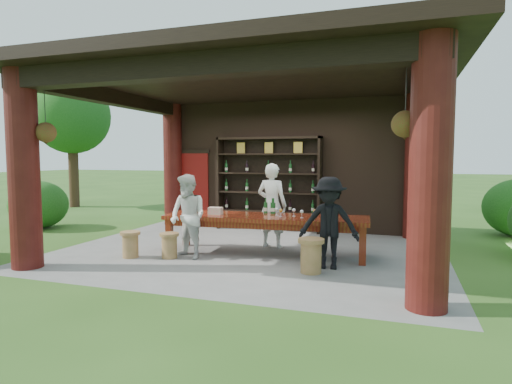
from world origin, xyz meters
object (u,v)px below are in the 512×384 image
(stool_near_right, at_px, (311,255))
(wine_shelf, at_px, (268,184))
(stool_near_left, at_px, (169,245))
(napkin_basket, at_px, (215,211))
(host, at_px, (272,205))
(guest_woman, at_px, (188,216))
(guest_man, at_px, (329,223))
(stool_far_left, at_px, (130,244))
(tasting_table, at_px, (265,221))

(stool_near_right, bearing_deg, wine_shelf, 116.69)
(stool_near_left, distance_m, napkin_basket, 1.11)
(host, relative_size, guest_woman, 1.12)
(wine_shelf, xyz_separation_m, guest_woman, (-0.52, -3.37, -0.41))
(guest_man, bearing_deg, wine_shelf, 119.88)
(napkin_basket, bearing_deg, stool_far_left, -145.42)
(host, relative_size, guest_man, 1.13)
(stool_near_right, relative_size, napkin_basket, 2.15)
(guest_woman, bearing_deg, stool_near_left, -139.73)
(stool_near_right, relative_size, guest_woman, 0.36)
(wine_shelf, xyz_separation_m, tasting_table, (0.74, -2.62, -0.55))
(guest_woman, bearing_deg, stool_near_right, 13.70)
(stool_near_left, bearing_deg, host, 45.59)
(guest_man, bearing_deg, stool_near_left, -178.16)
(stool_far_left, bearing_deg, guest_woman, 16.37)
(stool_near_left, bearing_deg, tasting_table, 28.86)
(wine_shelf, height_order, guest_man, wine_shelf)
(wine_shelf, height_order, stool_near_left, wine_shelf)
(tasting_table, distance_m, stool_far_left, 2.57)
(tasting_table, height_order, guest_man, guest_man)
(stool_near_left, relative_size, guest_man, 0.30)
(stool_far_left, bearing_deg, host, 37.92)
(guest_man, bearing_deg, stool_near_right, -122.58)
(stool_near_right, bearing_deg, napkin_basket, 156.65)
(stool_far_left, relative_size, host, 0.28)
(wine_shelf, distance_m, stool_near_left, 3.71)
(stool_near_left, xyz_separation_m, stool_far_left, (-0.71, -0.19, 0.01))
(wine_shelf, bearing_deg, tasting_table, -74.14)
(stool_far_left, bearing_deg, stool_near_left, 14.83)
(stool_near_right, xyz_separation_m, guest_man, (0.22, 0.38, 0.47))
(tasting_table, height_order, stool_near_right, tasting_table)
(host, height_order, guest_woman, host)
(napkin_basket, bearing_deg, stool_near_left, -130.17)
(guest_woman, relative_size, napkin_basket, 5.98)
(stool_near_right, bearing_deg, tasting_table, 136.39)
(stool_near_right, relative_size, guest_man, 0.36)
(wine_shelf, relative_size, tasting_table, 0.68)
(host, bearing_deg, stool_far_left, 44.11)
(stool_near_right, xyz_separation_m, napkin_basket, (-2.07, 0.90, 0.52))
(wine_shelf, bearing_deg, stool_near_left, -103.62)
(tasting_table, xyz_separation_m, stool_near_left, (-1.59, -0.88, -0.39))
(stool_near_right, bearing_deg, stool_near_left, 176.37)
(guest_man, relative_size, napkin_basket, 5.93)
(tasting_table, bearing_deg, host, 95.93)
(guest_man, height_order, napkin_basket, guest_man)
(stool_near_left, height_order, stool_far_left, stool_far_left)
(stool_near_left, bearing_deg, stool_far_left, -165.17)
(stool_far_left, bearing_deg, tasting_table, 24.81)
(tasting_table, distance_m, napkin_basket, 1.00)
(guest_man, bearing_deg, host, 133.74)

